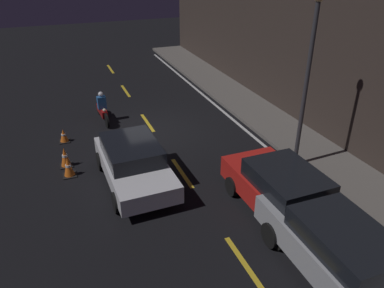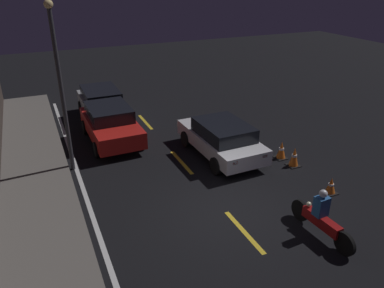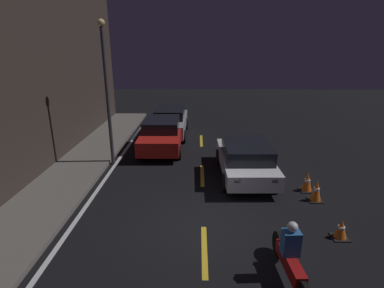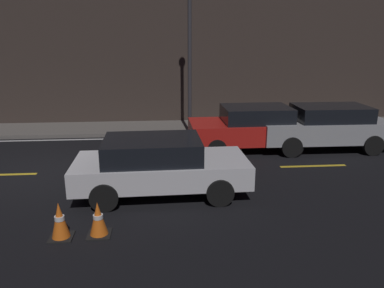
% 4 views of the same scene
% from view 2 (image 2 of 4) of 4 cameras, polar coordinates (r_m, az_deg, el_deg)
% --- Properties ---
extents(ground_plane, '(56.00, 56.00, 0.00)m').
position_cam_2_polar(ground_plane, '(11.36, 5.28, -10.30)').
color(ground_plane, black).
extents(raised_curb, '(28.00, 2.23, 0.15)m').
position_cam_2_polar(raised_curb, '(10.30, -21.23, -15.93)').
color(raised_curb, '#605B56').
rests_on(raised_curb, ground).
extents(lane_dash_c, '(2.00, 0.14, 0.01)m').
position_cam_2_polar(lane_dash_c, '(10.67, 7.93, -13.07)').
color(lane_dash_c, gold).
rests_on(lane_dash_c, ground).
extents(lane_dash_d, '(2.00, 0.14, 0.01)m').
position_cam_2_polar(lane_dash_d, '(14.05, -1.61, -2.78)').
color(lane_dash_d, gold).
rests_on(lane_dash_d, ground).
extents(lane_dash_e, '(2.00, 0.14, 0.01)m').
position_cam_2_polar(lane_dash_e, '(17.92, -7.13, 3.35)').
color(lane_dash_e, gold).
rests_on(lane_dash_e, ground).
extents(lane_solid_kerb, '(25.20, 0.14, 0.01)m').
position_cam_2_polar(lane_solid_kerb, '(10.39, -13.48, -14.83)').
color(lane_solid_kerb, silver).
rests_on(lane_solid_kerb, ground).
extents(sedan_white, '(4.18, 2.03, 1.38)m').
position_cam_2_polar(sedan_white, '(14.31, 4.49, 0.96)').
color(sedan_white, silver).
rests_on(sedan_white, ground).
extents(taxi_red, '(4.07, 2.00, 1.48)m').
position_cam_2_polar(taxi_red, '(15.91, -12.31, 3.13)').
color(taxi_red, red).
rests_on(taxi_red, ground).
extents(hatchback_silver, '(4.36, 1.90, 1.50)m').
position_cam_2_polar(hatchback_silver, '(18.25, -13.52, 5.92)').
color(hatchback_silver, '#9EA0A5').
rests_on(hatchback_silver, ground).
extents(motorcycle, '(2.25, 0.38, 1.38)m').
position_cam_2_polar(motorcycle, '(10.68, 19.19, -10.64)').
color(motorcycle, black).
rests_on(motorcycle, ground).
extents(traffic_cone_near, '(0.42, 0.42, 0.54)m').
position_cam_2_polar(traffic_cone_near, '(12.85, 20.40, -6.00)').
color(traffic_cone_near, black).
rests_on(traffic_cone_near, ground).
extents(traffic_cone_mid, '(0.44, 0.44, 0.73)m').
position_cam_2_polar(traffic_cone_mid, '(14.14, 15.30, -1.93)').
color(traffic_cone_mid, black).
rests_on(traffic_cone_mid, ground).
extents(traffic_cone_far, '(0.45, 0.45, 0.68)m').
position_cam_2_polar(traffic_cone_far, '(14.61, 13.46, -0.92)').
color(traffic_cone_far, black).
rests_on(traffic_cone_far, ground).
extents(street_lamp, '(0.28, 0.28, 5.76)m').
position_cam_2_polar(street_lamp, '(13.08, -19.45, 8.92)').
color(street_lamp, '#333338').
rests_on(street_lamp, ground).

